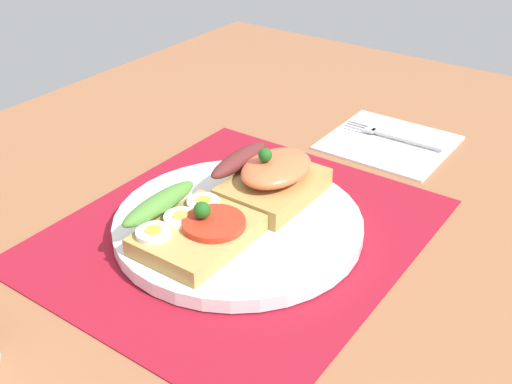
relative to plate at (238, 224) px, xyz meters
The scene contains 7 objects.
ground_plane 2.60cm from the plate, ahead, with size 120.00×90.00×3.20cm, color #8F5A3A.
placemat 0.85cm from the plate, ahead, with size 36.53×31.87×0.30cm, color maroon.
plate is the anchor object (origin of this frame).
sandwich_egg_tomato 5.82cm from the plate, 165.41° to the left, with size 10.68×9.70×3.89cm.
sandwich_salmon 6.16cm from the plate, ahead, with size 10.72×9.22×5.67cm.
napkin 26.88cm from the plate, ahead, with size 13.95×14.57×0.60cm, color white.
fork 27.78cm from the plate, ahead, with size 1.62×13.05×0.32cm.
Camera 1 is at (-40.54, -30.83, 35.08)cm, focal length 43.96 mm.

